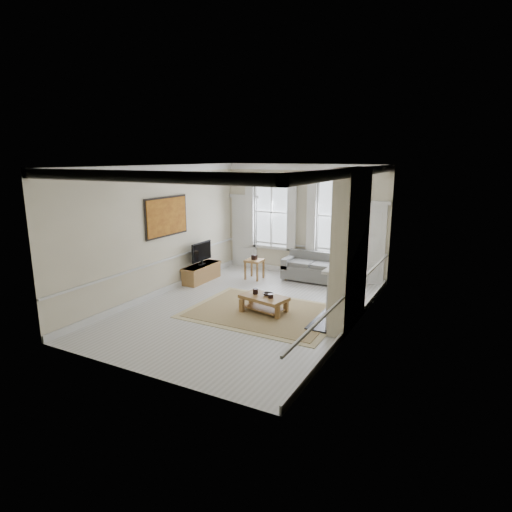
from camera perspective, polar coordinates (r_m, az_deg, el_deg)
The scene contains 23 objects.
floor at distance 10.41m, azimuth -1.34°, elevation -7.09°, with size 7.20×7.20×0.00m, color #B7B5AD.
ceiling at distance 9.78m, azimuth -1.44°, elevation 11.96°, with size 7.20×7.20×0.00m, color white.
back_wall at distance 13.17m, azimuth 6.33°, elevation 4.74°, with size 5.20×5.20×0.00m, color beige.
left_wall at distance 11.44m, azimuth -12.84°, elevation 3.24°, with size 7.20×7.20×0.00m, color beige.
right_wall at distance 9.00m, azimuth 13.20°, elevation 0.61°, with size 7.20×7.20×0.00m, color beige.
window_left at distance 13.52m, azimuth 2.12°, elevation 5.88°, with size 1.26×0.20×2.20m, color #B2BCC6, non-canonical shape.
window_right at distance 12.75m, azimuth 10.67°, elevation 5.23°, with size 1.26×0.20×2.20m, color #B2BCC6, non-canonical shape.
door_left at distance 14.10m, azimuth -1.55°, elevation 3.10°, with size 0.90×0.08×2.30m, color silver.
door_right at distance 12.62m, azimuth 14.87°, elevation 1.49°, with size 0.90×0.08×2.30m, color silver.
painting at distance 11.59m, azimuth -11.81°, elevation 5.16°, with size 0.05×1.66×1.06m, color #C37A21.
chimney_breast at distance 9.23m, azimuth 12.48°, elevation 0.95°, with size 0.35×1.70×3.38m, color beige.
hearth at distance 9.83m, azimuth 9.59°, elevation -8.39°, with size 0.55×1.50×0.05m, color black.
fireplace at distance 9.53m, azimuth 10.89°, elevation -4.60°, with size 0.21×1.45×1.33m.
mirror at distance 9.22m, azimuth 11.30°, elevation 3.21°, with size 0.06×1.26×1.06m, color gold.
sofa at distance 12.79m, azimuth 7.74°, elevation -1.71°, with size 1.75×0.85×0.84m.
side_table at distance 12.80m, azimuth -0.22°, elevation -0.97°, with size 0.51×0.51×0.60m.
rug at distance 10.19m, azimuth 1.05°, elevation -7.48°, with size 3.50×2.60×0.02m, color #94754C.
coffee_table at distance 10.08m, azimuth 1.06°, elevation -5.79°, with size 1.20×0.85×0.41m.
ceramic_pot_a at distance 10.19m, azimuth -0.07°, elevation -4.73°, with size 0.13×0.13×0.13m, color black.
ceramic_pot_b at distance 9.92m, azimuth 1.97°, elevation -5.36°, with size 0.13×0.13×0.09m, color black.
bowl at distance 10.11m, azimuth 1.57°, elevation -5.10°, with size 0.22×0.22×0.06m, color black.
tv_stand at distance 12.74m, azimuth -7.26°, elevation -2.25°, with size 0.44×1.38×0.49m, color olive.
tv at distance 12.57m, azimuth -7.26°, elevation 0.56°, with size 0.08×0.90×0.68m.
Camera 1 is at (4.80, -8.52, 3.59)m, focal length 30.00 mm.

